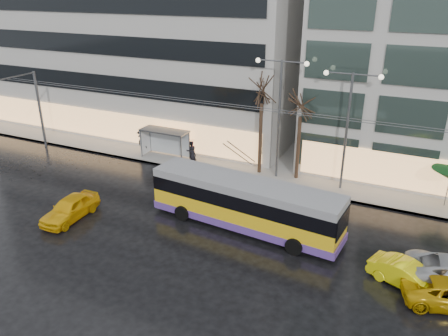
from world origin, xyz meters
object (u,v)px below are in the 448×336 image
Objects in this scene: bus_shelter at (162,137)px; taxi_a at (70,208)px; trolleybus at (245,205)px; street_lamp_near at (280,104)px.

bus_shelter is 0.96× the size of taxi_a.
street_lamp_near is (-0.63, 8.00, 4.46)m from trolleybus.
bus_shelter is at bearing 90.20° from taxi_a.
taxi_a is (-10.60, -3.82, -0.79)m from trolleybus.
trolleybus is at bearing -35.59° from bus_shelter.
taxi_a is (0.41, -11.71, -1.22)m from bus_shelter.
trolleybus is 1.37× the size of street_lamp_near.
street_lamp_near is at bearing 48.03° from taxi_a.
street_lamp_near is 2.07× the size of taxi_a.
bus_shelter is 11.78m from taxi_a.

